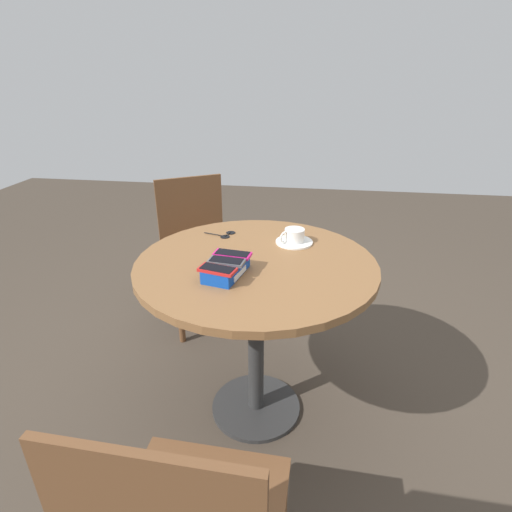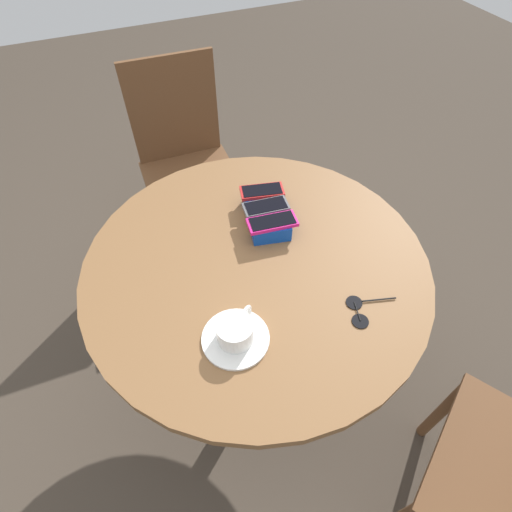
# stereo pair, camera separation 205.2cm
# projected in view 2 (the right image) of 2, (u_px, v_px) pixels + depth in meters

# --- Properties ---
(ground_plane) EXTENTS (8.00, 8.00, 0.00)m
(ground_plane) POSITION_uv_depth(u_px,v_px,m) (256.00, 377.00, 1.69)
(ground_plane) COLOR #42382D
(round_table) EXTENTS (0.95, 0.95, 0.77)m
(round_table) POSITION_uv_depth(u_px,v_px,m) (256.00, 288.00, 1.19)
(round_table) COLOR #2D2D2D
(round_table) RESTS_ON ground_plane
(phone_box) EXTENTS (0.22, 0.15, 0.05)m
(phone_box) POSITION_uv_depth(u_px,v_px,m) (266.00, 214.00, 1.18)
(phone_box) COLOR #0F42AD
(phone_box) RESTS_ON round_table
(phone_red) EXTENTS (0.09, 0.14, 0.01)m
(phone_red) POSITION_uv_depth(u_px,v_px,m) (262.00, 191.00, 1.20)
(phone_red) COLOR red
(phone_red) RESTS_ON phone_box
(phone_gray) EXTENTS (0.08, 0.14, 0.01)m
(phone_gray) POSITION_uv_depth(u_px,v_px,m) (266.00, 207.00, 1.16)
(phone_gray) COLOR #515156
(phone_gray) RESTS_ON phone_box
(phone_magenta) EXTENTS (0.08, 0.15, 0.01)m
(phone_magenta) POSITION_uv_depth(u_px,v_px,m) (272.00, 222.00, 1.12)
(phone_magenta) COLOR #D11975
(phone_magenta) RESTS_ON phone_box
(saucer) EXTENTS (0.16, 0.16, 0.01)m
(saucer) POSITION_uv_depth(u_px,v_px,m) (236.00, 338.00, 0.94)
(saucer) COLOR white
(saucer) RESTS_ON round_table
(coffee_cup) EXTENTS (0.09, 0.10, 0.06)m
(coffee_cup) POSITION_uv_depth(u_px,v_px,m) (236.00, 330.00, 0.91)
(coffee_cup) COLOR white
(coffee_cup) RESTS_ON saucer
(sunglasses) EXTENTS (0.09, 0.14, 0.01)m
(sunglasses) POSITION_uv_depth(u_px,v_px,m) (360.00, 310.00, 0.99)
(sunglasses) COLOR black
(sunglasses) RESTS_ON round_table
(chair_far_side) EXTENTS (0.43, 0.43, 0.92)m
(chair_far_side) POSITION_uv_depth(u_px,v_px,m) (187.00, 165.00, 1.85)
(chair_far_side) COLOR brown
(chair_far_side) RESTS_ON ground_plane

